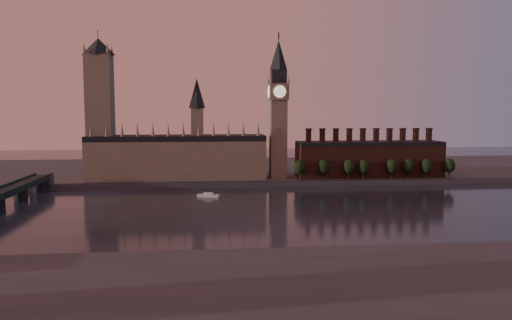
% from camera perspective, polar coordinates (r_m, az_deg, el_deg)
% --- Properties ---
extents(ground, '(900.00, 900.00, 0.00)m').
position_cam_1_polar(ground, '(267.19, 3.77, -6.06)').
color(ground, black).
rests_on(ground, ground).
extents(north_bank, '(900.00, 182.00, 4.00)m').
position_cam_1_polar(north_bank, '(441.31, -0.01, -1.13)').
color(north_bank, '#454449').
rests_on(north_bank, ground).
extents(palace_of_westminster, '(130.00, 30.30, 74.00)m').
position_cam_1_polar(palace_of_westminster, '(374.97, -8.89, 0.61)').
color(palace_of_westminster, '#80705B').
rests_on(palace_of_westminster, north_bank).
extents(victoria_tower, '(24.00, 24.00, 108.00)m').
position_cam_1_polar(victoria_tower, '(380.88, -17.41, 6.14)').
color(victoria_tower, '#80705B').
rests_on(victoria_tower, north_bank).
extents(big_ben, '(15.00, 15.00, 107.00)m').
position_cam_1_polar(big_ben, '(371.85, 2.57, 6.06)').
color(big_ben, '#80705B').
rests_on(big_ben, north_bank).
extents(chimney_block, '(110.00, 25.00, 37.00)m').
position_cam_1_polar(chimney_block, '(389.80, 12.78, 0.17)').
color(chimney_block, '#51281F').
rests_on(chimney_block, north_bank).
extents(embankment_tree_0, '(8.60, 8.60, 14.88)m').
position_cam_1_polar(embankment_tree_0, '(361.14, 5.01, -0.84)').
color(embankment_tree_0, black).
rests_on(embankment_tree_0, north_bank).
extents(embankment_tree_1, '(8.60, 8.60, 14.88)m').
position_cam_1_polar(embankment_tree_1, '(365.16, 7.74, -0.79)').
color(embankment_tree_1, black).
rests_on(embankment_tree_1, north_bank).
extents(embankment_tree_2, '(8.60, 8.60, 14.88)m').
position_cam_1_polar(embankment_tree_2, '(369.28, 10.56, -0.77)').
color(embankment_tree_2, black).
rests_on(embankment_tree_2, north_bank).
extents(embankment_tree_3, '(8.60, 8.60, 14.88)m').
position_cam_1_polar(embankment_tree_3, '(371.93, 12.22, -0.75)').
color(embankment_tree_3, black).
rests_on(embankment_tree_3, north_bank).
extents(embankment_tree_4, '(8.60, 8.60, 14.88)m').
position_cam_1_polar(embankment_tree_4, '(378.94, 15.27, -0.71)').
color(embankment_tree_4, black).
rests_on(embankment_tree_4, north_bank).
extents(embankment_tree_5, '(8.60, 8.60, 14.88)m').
position_cam_1_polar(embankment_tree_5, '(384.65, 17.02, -0.67)').
color(embankment_tree_5, black).
rests_on(embankment_tree_5, north_bank).
extents(embankment_tree_6, '(8.60, 8.60, 14.88)m').
position_cam_1_polar(embankment_tree_6, '(389.20, 18.91, -0.65)').
color(embankment_tree_6, black).
rests_on(embankment_tree_6, north_bank).
extents(embankment_tree_7, '(8.60, 8.60, 14.88)m').
position_cam_1_polar(embankment_tree_7, '(397.74, 21.22, -0.60)').
color(embankment_tree_7, black).
rests_on(embankment_tree_7, north_bank).
extents(river_boat, '(14.47, 7.57, 2.78)m').
position_cam_1_polar(river_boat, '(316.54, -5.46, -4.03)').
color(river_boat, silver).
rests_on(river_boat, ground).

